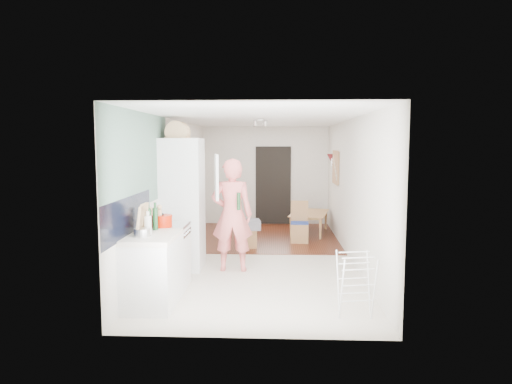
# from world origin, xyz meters

# --- Properties ---
(room_shell) EXTENTS (3.20, 7.00, 2.50)m
(room_shell) POSITION_xyz_m (0.00, 0.00, 1.25)
(room_shell) COLOR beige
(room_shell) RESTS_ON ground
(floor) EXTENTS (3.20, 7.00, 0.01)m
(floor) POSITION_xyz_m (0.00, 0.00, 0.00)
(floor) COLOR beige
(floor) RESTS_ON ground
(wood_floor_overlay) EXTENTS (3.20, 3.30, 0.01)m
(wood_floor_overlay) POSITION_xyz_m (0.00, 1.85, 0.01)
(wood_floor_overlay) COLOR #5D2416
(wood_floor_overlay) RESTS_ON room_shell
(sage_wall_panel) EXTENTS (0.02, 3.00, 1.30)m
(sage_wall_panel) POSITION_xyz_m (-1.59, -2.00, 1.85)
(sage_wall_panel) COLOR slate
(sage_wall_panel) RESTS_ON room_shell
(tile_splashback) EXTENTS (0.02, 1.90, 0.50)m
(tile_splashback) POSITION_xyz_m (-1.59, -2.55, 1.15)
(tile_splashback) COLOR black
(tile_splashback) RESTS_ON room_shell
(doorway_recess) EXTENTS (0.90, 0.04, 2.00)m
(doorway_recess) POSITION_xyz_m (0.20, 3.48, 1.00)
(doorway_recess) COLOR black
(doorway_recess) RESTS_ON room_shell
(base_cabinet) EXTENTS (0.60, 0.90, 0.86)m
(base_cabinet) POSITION_xyz_m (-1.30, -2.55, 0.43)
(base_cabinet) COLOR white
(base_cabinet) RESTS_ON room_shell
(worktop) EXTENTS (0.62, 0.92, 0.06)m
(worktop) POSITION_xyz_m (-1.30, -2.55, 0.89)
(worktop) COLOR silver
(worktop) RESTS_ON room_shell
(range_cooker) EXTENTS (0.60, 0.60, 0.88)m
(range_cooker) POSITION_xyz_m (-1.30, -1.80, 0.44)
(range_cooker) COLOR white
(range_cooker) RESTS_ON room_shell
(cooker_top) EXTENTS (0.60, 0.60, 0.04)m
(cooker_top) POSITION_xyz_m (-1.30, -1.80, 0.90)
(cooker_top) COLOR silver
(cooker_top) RESTS_ON room_shell
(fridge_housing) EXTENTS (0.66, 0.66, 2.15)m
(fridge_housing) POSITION_xyz_m (-1.27, -0.78, 1.07)
(fridge_housing) COLOR white
(fridge_housing) RESTS_ON room_shell
(fridge_door) EXTENTS (0.14, 0.56, 0.70)m
(fridge_door) POSITION_xyz_m (-0.66, -1.08, 1.55)
(fridge_door) COLOR white
(fridge_door) RESTS_ON room_shell
(fridge_interior) EXTENTS (0.02, 0.52, 0.66)m
(fridge_interior) POSITION_xyz_m (-0.96, -0.78, 1.55)
(fridge_interior) COLOR white
(fridge_interior) RESTS_ON room_shell
(pinboard) EXTENTS (0.03, 0.90, 0.70)m
(pinboard) POSITION_xyz_m (1.58, 1.90, 1.55)
(pinboard) COLOR tan
(pinboard) RESTS_ON room_shell
(pinboard_frame) EXTENTS (0.00, 0.94, 0.74)m
(pinboard_frame) POSITION_xyz_m (1.57, 1.90, 1.55)
(pinboard_frame) COLOR #A77D41
(pinboard_frame) RESTS_ON room_shell
(wall_sconce) EXTENTS (0.18, 0.18, 0.16)m
(wall_sconce) POSITION_xyz_m (1.54, 2.55, 1.75)
(wall_sconce) COLOR maroon
(wall_sconce) RESTS_ON room_shell
(person) EXTENTS (0.81, 0.54, 2.16)m
(person) POSITION_xyz_m (-0.44, -0.88, 1.08)
(person) COLOR #E36B68
(person) RESTS_ON floor
(dining_table) EXTENTS (0.88, 1.30, 0.42)m
(dining_table) POSITION_xyz_m (1.07, 2.25, 0.21)
(dining_table) COLOR #A77D41
(dining_table) RESTS_ON floor
(dining_chair) EXTENTS (0.38, 0.38, 0.87)m
(dining_chair) POSITION_xyz_m (0.77, 1.28, 0.43)
(dining_chair) COLOR #A77D41
(dining_chair) RESTS_ON floor
(stool) EXTENTS (0.31, 0.31, 0.39)m
(stool) POSITION_xyz_m (-0.25, 0.74, 0.19)
(stool) COLOR #A77D41
(stool) RESTS_ON floor
(grey_drape) EXTENTS (0.47, 0.47, 0.18)m
(grey_drape) POSITION_xyz_m (-0.25, 0.70, 0.48)
(grey_drape) COLOR slate
(grey_drape) RESTS_ON stool
(drying_rack) EXTENTS (0.45, 0.42, 0.77)m
(drying_rack) POSITION_xyz_m (1.23, -2.81, 0.38)
(drying_rack) COLOR white
(drying_rack) RESTS_ON floor
(bread_bin) EXTENTS (0.41, 0.39, 0.20)m
(bread_bin) POSITION_xyz_m (-1.32, -0.77, 2.25)
(bread_bin) COLOR #DAB27D
(bread_bin) RESTS_ON fridge_housing
(red_casserole) EXTENTS (0.29, 0.29, 0.16)m
(red_casserole) POSITION_xyz_m (-1.30, -2.00, 1.00)
(red_casserole) COLOR red
(red_casserole) RESTS_ON cooker_top
(steel_pan) EXTENTS (0.23, 0.23, 0.10)m
(steel_pan) POSITION_xyz_m (-1.38, -2.68, 0.97)
(steel_pan) COLOR silver
(steel_pan) RESTS_ON worktop
(held_bottle) EXTENTS (0.06, 0.06, 0.28)m
(held_bottle) POSITION_xyz_m (-0.32, -1.01, 1.16)
(held_bottle) COLOR #19431F
(held_bottle) RESTS_ON person
(bottle_a) EXTENTS (0.08, 0.08, 0.29)m
(bottle_a) POSITION_xyz_m (-1.40, -2.29, 1.07)
(bottle_a) COLOR #19431F
(bottle_a) RESTS_ON worktop
(bottle_b) EXTENTS (0.09, 0.09, 0.30)m
(bottle_b) POSITION_xyz_m (-1.33, -2.23, 1.07)
(bottle_b) COLOR #19431F
(bottle_b) RESTS_ON worktop
(bottle_c) EXTENTS (0.12, 0.12, 0.23)m
(bottle_c) POSITION_xyz_m (-1.36, -2.50, 1.04)
(bottle_c) COLOR silver
(bottle_c) RESTS_ON worktop
(pepper_mill_front) EXTENTS (0.08, 0.08, 0.24)m
(pepper_mill_front) POSITION_xyz_m (-1.33, -2.02, 1.04)
(pepper_mill_front) COLOR #DAB27D
(pepper_mill_front) RESTS_ON worktop
(pepper_mill_back) EXTENTS (0.07, 0.07, 0.21)m
(pepper_mill_back) POSITION_xyz_m (-1.45, -2.02, 1.03)
(pepper_mill_back) COLOR #DAB27D
(pepper_mill_back) RESTS_ON worktop
(chopping_boards) EXTENTS (0.07, 0.30, 0.40)m
(chopping_boards) POSITION_xyz_m (-1.42, -2.54, 1.12)
(chopping_boards) COLOR #DAB27D
(chopping_boards) RESTS_ON worktop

